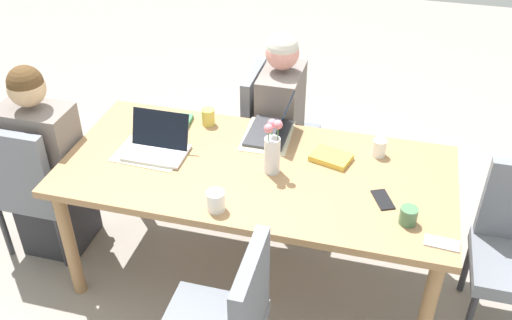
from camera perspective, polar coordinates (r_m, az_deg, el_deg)
ground_plane at (r=3.48m, az=0.00°, el=-10.92°), size 10.00×10.00×0.00m
dining_table at (r=3.03m, az=0.00°, el=-1.99°), size 2.02×0.94×0.76m
chair_far_left_near at (r=3.79m, az=1.48°, el=3.08°), size 0.44×0.44×0.90m
person_far_left_near at (r=3.71m, az=2.39°, el=2.81°), size 0.36×0.40×1.19m
chair_head_left_left_mid at (r=3.55m, az=-21.10°, el=-2.01°), size 0.44×0.44×0.90m
person_head_left_left_mid at (r=3.56m, az=-19.77°, el=-1.12°), size 0.40×0.36×1.19m
flower_vase at (r=2.89m, az=1.61°, el=1.00°), size 0.09×0.10×0.31m
placemat_far_left_near at (r=3.24m, az=1.15°, el=2.39°), size 0.27×0.37×0.00m
placemat_head_left_left_mid at (r=3.15m, az=-10.39°, el=0.66°), size 0.37×0.28×0.00m
laptop_far_left_near at (r=3.23m, az=1.68°, el=3.14°), size 0.22×0.32×0.21m
laptop_head_left_left_mid at (r=3.13m, az=-9.64°, el=1.43°), size 0.32×0.22×0.21m
coffee_mug_near_left at (r=2.70m, az=-3.97°, el=-4.04°), size 0.09×0.09×0.10m
coffee_mug_near_right at (r=3.34m, az=-4.71°, el=4.24°), size 0.07×0.07×0.10m
coffee_mug_centre_left at (r=2.71m, az=14.74°, el=-5.31°), size 0.08×0.08×0.08m
coffee_mug_centre_right at (r=3.13m, az=12.01°, el=1.18°), size 0.07×0.07×0.09m
book_red_cover at (r=3.39m, az=-8.09°, el=3.86°), size 0.21×0.16×0.03m
book_blue_cover at (r=3.06m, az=7.38°, el=0.25°), size 0.23×0.19×0.03m
phone_black at (r=2.84m, az=12.35°, el=-3.82°), size 0.13×0.17×0.01m
phone_silver at (r=2.67m, az=17.79°, el=-7.79°), size 0.16×0.08×0.01m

